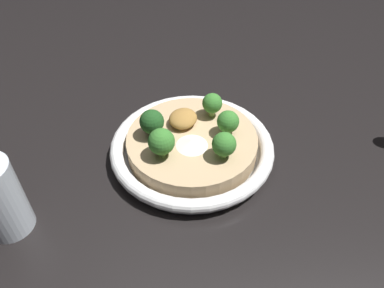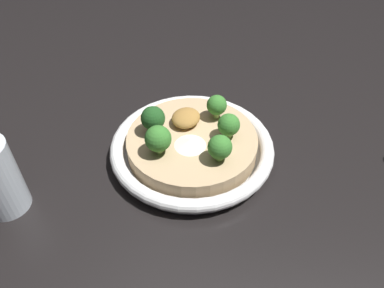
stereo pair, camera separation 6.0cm
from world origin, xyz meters
name	(u,v)px [view 1 (the left image)]	position (x,y,z in m)	size (l,w,h in m)	color
ground_plane	(192,155)	(0.00, 0.00, 0.00)	(6.00, 6.00, 0.00)	black
risotto_bowl	(192,146)	(0.00, 0.00, 0.02)	(0.26, 0.26, 0.04)	white
cheese_sprinkle	(192,143)	(-0.02, -0.01, 0.05)	(0.05, 0.05, 0.01)	white
crispy_onion_garnish	(183,118)	(0.02, 0.03, 0.05)	(0.05, 0.05, 0.02)	#A37538
broccoli_back	(152,122)	(-0.02, 0.06, 0.07)	(0.04, 0.04, 0.05)	#759E4C
broccoli_back_left	(161,142)	(-0.06, 0.02, 0.07)	(0.04, 0.04, 0.05)	#84A856
broccoli_front	(228,122)	(0.03, -0.05, 0.06)	(0.04, 0.04, 0.04)	#668E47
broccoli_front_right	(212,104)	(0.06, -0.01, 0.07)	(0.03, 0.03, 0.04)	#84A856
broccoli_front_left	(224,145)	(-0.02, -0.06, 0.07)	(0.04, 0.04, 0.04)	#759E4C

